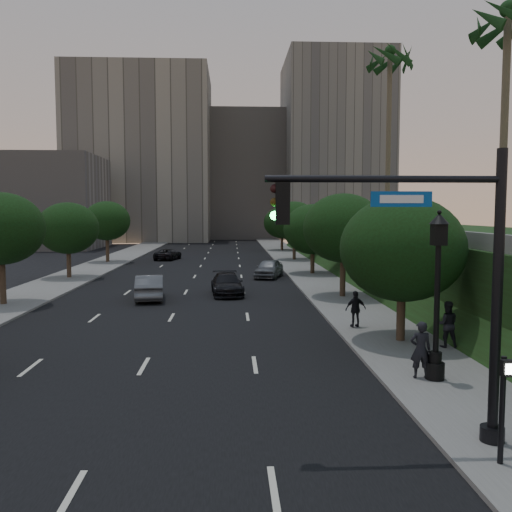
{
  "coord_description": "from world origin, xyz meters",
  "views": [
    {
      "loc": [
        3.18,
        -14.23,
        5.57
      ],
      "look_at": [
        4.26,
        9.72,
        3.6
      ],
      "focal_mm": 38.0,
      "sensor_mm": 36.0,
      "label": 1
    }
  ],
  "objects_px": {
    "sedan_near_right": "(227,284)",
    "sedan_far_right": "(269,268)",
    "traffic_signal_mast": "(451,294)",
    "sedan_mid_left": "(150,287)",
    "pedestrian_c": "(356,309)",
    "street_lamp": "(437,303)",
    "pedestrian_b": "(447,324)",
    "pedestrian_a": "(421,350)",
    "sedan_far_left": "(168,254)"
  },
  "relations": [
    {
      "from": "sedan_near_right",
      "to": "pedestrian_b",
      "type": "height_order",
      "value": "pedestrian_b"
    },
    {
      "from": "pedestrian_b",
      "to": "pedestrian_c",
      "type": "relative_size",
      "value": 1.08
    },
    {
      "from": "sedan_far_left",
      "to": "sedan_far_right",
      "type": "bearing_deg",
      "value": 133.8
    },
    {
      "from": "sedan_mid_left",
      "to": "sedan_far_right",
      "type": "bearing_deg",
      "value": -134.37
    },
    {
      "from": "sedan_far_right",
      "to": "pedestrian_c",
      "type": "height_order",
      "value": "pedestrian_c"
    },
    {
      "from": "sedan_mid_left",
      "to": "pedestrian_c",
      "type": "xyz_separation_m",
      "value": [
        11.02,
        -9.4,
        0.21
      ]
    },
    {
      "from": "street_lamp",
      "to": "sedan_near_right",
      "type": "relative_size",
      "value": 1.13
    },
    {
      "from": "sedan_mid_left",
      "to": "street_lamp",
      "type": "bearing_deg",
      "value": 116.88
    },
    {
      "from": "sedan_far_left",
      "to": "sedan_near_right",
      "type": "height_order",
      "value": "sedan_near_right"
    },
    {
      "from": "sedan_mid_left",
      "to": "pedestrian_b",
      "type": "bearing_deg",
      "value": 128.81
    },
    {
      "from": "traffic_signal_mast",
      "to": "sedan_near_right",
      "type": "relative_size",
      "value": 1.41
    },
    {
      "from": "pedestrian_a",
      "to": "pedestrian_c",
      "type": "xyz_separation_m",
      "value": [
        -0.33,
        7.83,
        -0.08
      ]
    },
    {
      "from": "sedan_mid_left",
      "to": "sedan_far_left",
      "type": "height_order",
      "value": "sedan_mid_left"
    },
    {
      "from": "sedan_far_right",
      "to": "pedestrian_c",
      "type": "bearing_deg",
      "value": -66.77
    },
    {
      "from": "sedan_far_left",
      "to": "sedan_far_right",
      "type": "height_order",
      "value": "sedan_far_right"
    },
    {
      "from": "street_lamp",
      "to": "pedestrian_a",
      "type": "bearing_deg",
      "value": 158.72
    },
    {
      "from": "pedestrian_a",
      "to": "pedestrian_c",
      "type": "distance_m",
      "value": 7.84
    },
    {
      "from": "sedan_near_right",
      "to": "sedan_far_right",
      "type": "height_order",
      "value": "sedan_far_right"
    },
    {
      "from": "street_lamp",
      "to": "sedan_near_right",
      "type": "bearing_deg",
      "value": 109.81
    },
    {
      "from": "sedan_far_right",
      "to": "pedestrian_b",
      "type": "bearing_deg",
      "value": -61.6
    },
    {
      "from": "sedan_mid_left",
      "to": "sedan_far_right",
      "type": "distance_m",
      "value": 13.84
    },
    {
      "from": "sedan_near_right",
      "to": "sedan_far_right",
      "type": "bearing_deg",
      "value": 65.04
    },
    {
      "from": "pedestrian_a",
      "to": "sedan_mid_left",
      "type": "bearing_deg",
      "value": -50.67
    },
    {
      "from": "traffic_signal_mast",
      "to": "sedan_far_left",
      "type": "relative_size",
      "value": 1.51
    },
    {
      "from": "sedan_near_right",
      "to": "pedestrian_c",
      "type": "relative_size",
      "value": 2.89
    },
    {
      "from": "pedestrian_c",
      "to": "sedan_mid_left",
      "type": "bearing_deg",
      "value": -49.82
    },
    {
      "from": "sedan_far_left",
      "to": "pedestrian_b",
      "type": "relative_size",
      "value": 2.49
    },
    {
      "from": "sedan_far_left",
      "to": "pedestrian_b",
      "type": "height_order",
      "value": "pedestrian_b"
    },
    {
      "from": "sedan_near_right",
      "to": "pedestrian_c",
      "type": "bearing_deg",
      "value": -65.68
    },
    {
      "from": "street_lamp",
      "to": "sedan_far_right",
      "type": "relative_size",
      "value": 1.21
    },
    {
      "from": "sedan_far_right",
      "to": "pedestrian_b",
      "type": "relative_size",
      "value": 2.51
    },
    {
      "from": "sedan_near_right",
      "to": "traffic_signal_mast",
      "type": "bearing_deg",
      "value": -81.86
    },
    {
      "from": "street_lamp",
      "to": "sedan_near_right",
      "type": "xyz_separation_m",
      "value": [
        -6.89,
        19.13,
        -1.92
      ]
    },
    {
      "from": "traffic_signal_mast",
      "to": "pedestrian_b",
      "type": "relative_size",
      "value": 3.76
    },
    {
      "from": "sedan_mid_left",
      "to": "pedestrian_a",
      "type": "bearing_deg",
      "value": 116.14
    },
    {
      "from": "sedan_near_right",
      "to": "sedan_far_right",
      "type": "relative_size",
      "value": 1.06
    },
    {
      "from": "traffic_signal_mast",
      "to": "pedestrian_b",
      "type": "bearing_deg",
      "value": 68.13
    },
    {
      "from": "street_lamp",
      "to": "pedestrian_b",
      "type": "distance_m",
      "value": 4.82
    },
    {
      "from": "sedan_mid_left",
      "to": "pedestrian_a",
      "type": "height_order",
      "value": "pedestrian_a"
    },
    {
      "from": "sedan_mid_left",
      "to": "sedan_far_left",
      "type": "bearing_deg",
      "value": -92.9
    },
    {
      "from": "sedan_far_left",
      "to": "pedestrian_c",
      "type": "xyz_separation_m",
      "value": [
        13.18,
        -37.93,
        0.36
      ]
    },
    {
      "from": "sedan_mid_left",
      "to": "pedestrian_b",
      "type": "height_order",
      "value": "pedestrian_b"
    },
    {
      "from": "street_lamp",
      "to": "sedan_mid_left",
      "type": "distance_m",
      "value": 21.09
    },
    {
      "from": "sedan_far_right",
      "to": "pedestrian_c",
      "type": "xyz_separation_m",
      "value": [
        2.67,
        -20.43,
        0.21
      ]
    },
    {
      "from": "traffic_signal_mast",
      "to": "sedan_far_right",
      "type": "relative_size",
      "value": 1.5
    },
    {
      "from": "traffic_signal_mast",
      "to": "pedestrian_a",
      "type": "relative_size",
      "value": 3.74
    },
    {
      "from": "sedan_far_left",
      "to": "pedestrian_a",
      "type": "xyz_separation_m",
      "value": [
        13.51,
        -45.76,
        0.44
      ]
    },
    {
      "from": "street_lamp",
      "to": "sedan_mid_left",
      "type": "bearing_deg",
      "value": 124.1
    },
    {
      "from": "traffic_signal_mast",
      "to": "sedan_far_left",
      "type": "bearing_deg",
      "value": 103.77
    },
    {
      "from": "traffic_signal_mast",
      "to": "pedestrian_a",
      "type": "height_order",
      "value": "traffic_signal_mast"
    }
  ]
}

